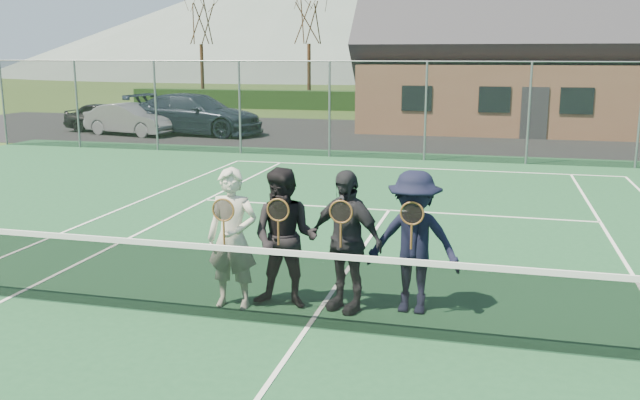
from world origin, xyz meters
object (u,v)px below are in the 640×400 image
object	(u,v)px
car_c	(195,114)
player_c	(345,241)
car_a	(108,117)
car_b	(130,119)
tennis_net	(307,286)
clubhouse	(546,36)
player_b	(285,238)
player_d	(414,242)
player_a	(232,238)

from	to	relation	value
car_c	player_c	world-z (taller)	player_c
car_a	car_b	bearing A→B (deg)	-118.00
car_c	tennis_net	xyz separation A→B (m)	(9.77, -18.26, -0.28)
car_a	tennis_net	size ratio (longest dim) A/B	0.31
car_b	car_c	size ratio (longest dim) A/B	0.68
clubhouse	car_c	bearing A→B (deg)	-157.37
player_b	player_d	size ratio (longest dim) A/B	1.00
tennis_net	clubhouse	distance (m)	24.57
car_a	player_b	distance (m)	22.13
car_a	car_c	distance (m)	4.03
car_b	player_c	bearing A→B (deg)	-131.29
car_c	clubhouse	xyz separation A→B (m)	(13.77, 5.74, 3.17)
car_a	player_d	bearing A→B (deg)	-138.07
car_c	player_b	world-z (taller)	player_b
player_b	player_c	distance (m)	0.77
car_c	player_a	size ratio (longest dim) A/B	3.15
player_b	car_a	bearing A→B (deg)	127.05
car_c	player_c	distance (m)	20.22
tennis_net	car_b	bearing A→B (deg)	125.10
car_a	player_a	size ratio (longest dim) A/B	2.03
car_b	clubhouse	distance (m)	17.84
car_a	player_b	world-z (taller)	player_b
tennis_net	player_a	bearing A→B (deg)	157.18
player_d	clubhouse	bearing A→B (deg)	82.94
car_b	player_a	xyz separation A→B (m)	(11.14, -16.96, 0.29)
clubhouse	player_b	world-z (taller)	clubhouse
car_b	tennis_net	size ratio (longest dim) A/B	0.33
player_b	player_d	bearing A→B (deg)	7.94
car_a	car_c	xyz separation A→B (m)	(4.03, -0.03, 0.20)
car_a	player_a	bearing A→B (deg)	-143.20
car_a	tennis_net	xyz separation A→B (m)	(13.79, -18.29, -0.08)
clubhouse	player_c	bearing A→B (deg)	-99.04
player_b	player_c	bearing A→B (deg)	6.66
tennis_net	player_d	world-z (taller)	player_d
car_b	player_d	distance (m)	21.29
car_a	car_b	world-z (taller)	car_b
tennis_net	player_a	world-z (taller)	player_a
car_a	player_c	world-z (taller)	player_c
clubhouse	player_b	bearing A→B (deg)	-100.82
clubhouse	player_c	size ratio (longest dim) A/B	8.67
clubhouse	player_a	bearing A→B (deg)	-102.25
player_c	clubhouse	bearing A→B (deg)	80.96
car_a	tennis_net	world-z (taller)	car_a
car_a	player_c	distance (m)	22.52
car_c	clubhouse	world-z (taller)	clubhouse
tennis_net	player_d	distance (m)	1.47
tennis_net	car_a	bearing A→B (deg)	127.01
car_b	player_c	distance (m)	20.88
player_c	player_d	distance (m)	0.85
player_d	car_a	bearing A→B (deg)	130.56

